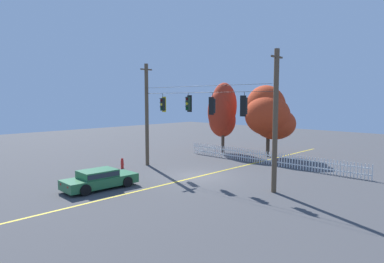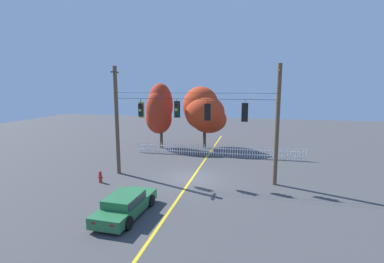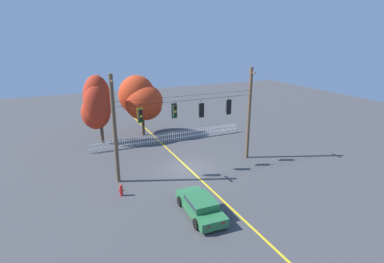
# 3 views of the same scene
# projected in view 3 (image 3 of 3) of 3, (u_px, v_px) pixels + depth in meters

# --- Properties ---
(ground) EXTENTS (80.00, 80.00, 0.00)m
(ground) POSITION_uv_depth(u_px,v_px,m) (188.00, 168.00, 25.41)
(ground) COLOR #424244
(lane_centerline_stripe) EXTENTS (0.16, 36.00, 0.01)m
(lane_centerline_stripe) POSITION_uv_depth(u_px,v_px,m) (188.00, 168.00, 25.41)
(lane_centerline_stripe) COLOR gold
(lane_centerline_stripe) RESTS_ON ground
(signal_support_span) EXTENTS (11.80, 1.10, 8.07)m
(signal_support_span) POSITION_uv_depth(u_px,v_px,m) (188.00, 121.00, 24.18)
(signal_support_span) COLOR brown
(signal_support_span) RESTS_ON ground
(traffic_signal_southbound_primary) EXTENTS (0.43, 0.38, 1.41)m
(traffic_signal_southbound_primary) POSITION_uv_depth(u_px,v_px,m) (140.00, 116.00, 22.44)
(traffic_signal_southbound_primary) COLOR black
(traffic_signal_northbound_secondary) EXTENTS (0.43, 0.38, 1.34)m
(traffic_signal_northbound_secondary) POSITION_uv_depth(u_px,v_px,m) (175.00, 111.00, 23.48)
(traffic_signal_northbound_secondary) COLOR black
(traffic_signal_northbound_primary) EXTENTS (0.43, 0.38, 1.46)m
(traffic_signal_northbound_primary) POSITION_uv_depth(u_px,v_px,m) (201.00, 110.00, 24.39)
(traffic_signal_northbound_primary) COLOR black
(traffic_signal_eastbound_side) EXTENTS (0.43, 0.38, 1.48)m
(traffic_signal_eastbound_side) POSITION_uv_depth(u_px,v_px,m) (228.00, 107.00, 25.37)
(traffic_signal_eastbound_side) COLOR black
(white_picket_fence) EXTENTS (16.11, 0.06, 1.07)m
(white_picket_fence) POSITION_uv_depth(u_px,v_px,m) (169.00, 137.00, 31.62)
(white_picket_fence) COLOR white
(white_picket_fence) RESTS_ON ground
(autumn_maple_near_fence) EXTENTS (3.00, 2.86, 6.92)m
(autumn_maple_near_fence) POSITION_uv_depth(u_px,v_px,m) (97.00, 105.00, 30.15)
(autumn_maple_near_fence) COLOR #473828
(autumn_maple_near_fence) RESTS_ON ground
(autumn_maple_mid) EXTENTS (4.68, 4.55, 6.58)m
(autumn_maple_mid) POSITION_uv_depth(u_px,v_px,m) (141.00, 101.00, 32.84)
(autumn_maple_mid) COLOR #473828
(autumn_maple_mid) RESTS_ON ground
(parked_car) EXTENTS (2.00, 4.43, 1.15)m
(parked_car) POSITION_uv_depth(u_px,v_px,m) (201.00, 205.00, 18.74)
(parked_car) COLOR #286B3D
(parked_car) RESTS_ON ground
(fire_hydrant) EXTENTS (0.38, 0.22, 0.82)m
(fire_hydrant) POSITION_uv_depth(u_px,v_px,m) (121.00, 190.00, 20.97)
(fire_hydrant) COLOR red
(fire_hydrant) RESTS_ON ground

